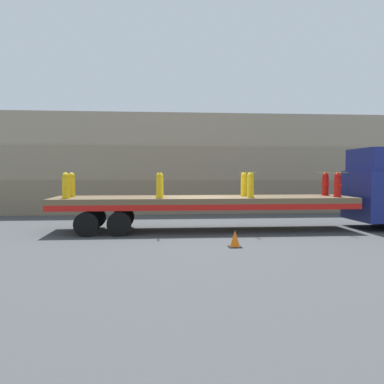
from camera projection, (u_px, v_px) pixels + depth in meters
The scene contains 15 objects.
ground_plane at pixel (204, 230), 15.90m from camera, with size 120.00×120.00×0.00m, color #3F4244.
rock_cliff at pixel (187, 164), 23.55m from camera, with size 60.00×3.30×5.26m.
flatbed_trailer at pixel (192, 202), 15.81m from camera, with size 10.99×2.62×1.25m.
fire_hydrant_yellow_near_0 at pixel (66, 186), 14.82m from camera, with size 0.31×0.51×0.90m.
fire_hydrant_yellow_far_0 at pixel (72, 185), 15.92m from camera, with size 0.31×0.51×0.90m.
fire_hydrant_yellow_near_1 at pixel (160, 186), 15.12m from camera, with size 0.31×0.51×0.90m.
fire_hydrant_yellow_far_1 at pixel (159, 185), 16.22m from camera, with size 0.31×0.51×0.90m.
fire_hydrant_yellow_near_2 at pixel (250, 185), 15.42m from camera, with size 0.31×0.51×0.90m.
fire_hydrant_yellow_far_2 at pixel (244, 184), 16.52m from camera, with size 0.31×0.51×0.90m.
fire_hydrant_red_near_3 at pixel (337, 185), 15.72m from camera, with size 0.31×0.51×0.90m.
fire_hydrant_red_far_3 at pixel (325, 184), 16.83m from camera, with size 0.31×0.51×0.90m.
cargo_strap_rear at pixel (160, 172), 15.65m from camera, with size 0.05×2.72×0.01m.
cargo_strap_middle at pixel (247, 172), 15.95m from camera, with size 0.05×2.72×0.01m.
cargo_strap_front at pixel (331, 172), 16.25m from camera, with size 0.05×2.72×0.01m.
traffic_cone at pixel (235, 239), 12.29m from camera, with size 0.37×0.37×0.50m.
Camera 1 is at (-1.90, -15.71, 2.15)m, focal length 40.00 mm.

